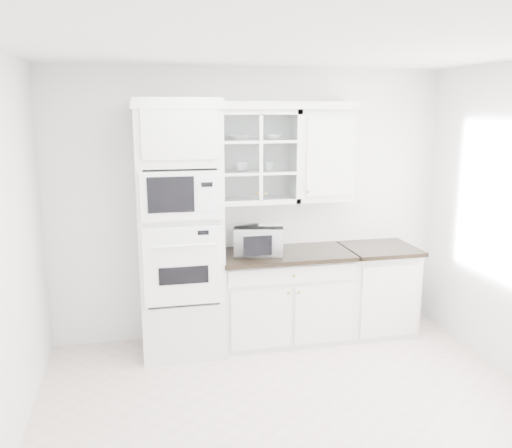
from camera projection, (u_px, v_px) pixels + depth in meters
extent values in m
cube|color=beige|center=(299.00, 418.00, 4.10)|extent=(4.00, 3.50, 0.01)
cube|color=white|center=(251.00, 205.00, 5.48)|extent=(4.00, 0.02, 2.70)
cube|color=white|center=(306.00, 49.00, 3.54)|extent=(4.00, 3.50, 0.02)
cube|color=silver|center=(179.00, 229.00, 5.05)|extent=(0.76, 0.65, 2.40)
cube|color=white|center=(183.00, 266.00, 4.79)|extent=(0.70, 0.03, 0.72)
cube|color=black|center=(184.00, 275.00, 4.79)|extent=(0.44, 0.01, 0.16)
cube|color=white|center=(181.00, 196.00, 4.66)|extent=(0.70, 0.03, 0.43)
cube|color=black|center=(171.00, 195.00, 4.62)|extent=(0.40, 0.01, 0.31)
cube|color=silver|center=(284.00, 297.00, 5.46)|extent=(1.30, 0.60, 0.88)
cube|color=black|center=(286.00, 254.00, 5.33)|extent=(1.32, 0.67, 0.04)
cube|color=silver|center=(376.00, 290.00, 5.67)|extent=(0.70, 0.60, 0.88)
cube|color=black|center=(380.00, 249.00, 5.54)|extent=(0.72, 0.67, 0.04)
cube|color=silver|center=(257.00, 157.00, 5.24)|extent=(0.80, 0.33, 0.90)
cube|color=silver|center=(257.00, 172.00, 5.27)|extent=(0.74, 0.29, 0.02)
cube|color=silver|center=(257.00, 141.00, 5.20)|extent=(0.74, 0.29, 0.02)
cube|color=silver|center=(323.00, 155.00, 5.38)|extent=(0.55, 0.33, 0.90)
cube|color=silver|center=(247.00, 105.00, 5.09)|extent=(2.14, 0.38, 0.07)
imported|color=white|center=(259.00, 240.00, 5.27)|extent=(0.55, 0.49, 0.27)
imported|color=white|center=(239.00, 138.00, 5.15)|extent=(0.26, 0.26, 0.05)
imported|color=white|center=(273.00, 137.00, 5.22)|extent=(0.20, 0.20, 0.05)
imported|color=white|center=(241.00, 166.00, 5.23)|extent=(0.13, 0.13, 0.09)
imported|color=white|center=(268.00, 166.00, 5.29)|extent=(0.11, 0.11, 0.09)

